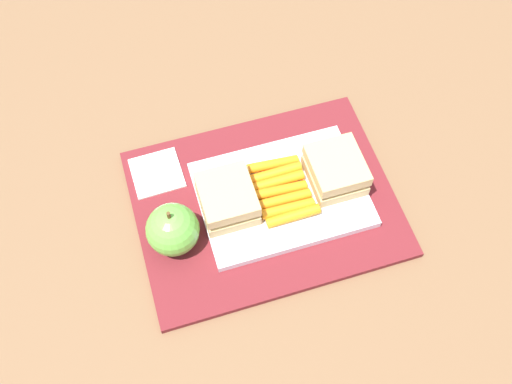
{
  "coord_description": "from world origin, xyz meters",
  "views": [
    {
      "loc": [
        0.13,
        0.38,
        0.74
      ],
      "look_at": [
        0.01,
        0.0,
        0.04
      ],
      "focal_mm": 41.7,
      "sensor_mm": 36.0,
      "label": 1
    }
  ],
  "objects_px": {
    "sandwich_half_right": "(227,199)",
    "paper_napkin": "(157,173)",
    "carrot_sticks_bundle": "(282,190)",
    "food_tray": "(281,194)",
    "sandwich_half_left": "(336,170)",
    "apple": "(173,230)"
  },
  "relations": [
    {
      "from": "carrot_sticks_bundle",
      "to": "apple",
      "type": "relative_size",
      "value": 1.24
    },
    {
      "from": "carrot_sticks_bundle",
      "to": "apple",
      "type": "xyz_separation_m",
      "value": [
        0.16,
        0.02,
        0.02
      ]
    },
    {
      "from": "paper_napkin",
      "to": "sandwich_half_right",
      "type": "bearing_deg",
      "value": 132.65
    },
    {
      "from": "food_tray",
      "to": "carrot_sticks_bundle",
      "type": "distance_m",
      "value": 0.01
    },
    {
      "from": "carrot_sticks_bundle",
      "to": "paper_napkin",
      "type": "xyz_separation_m",
      "value": [
        0.16,
        -0.09,
        -0.02
      ]
    },
    {
      "from": "sandwich_half_right",
      "to": "paper_napkin",
      "type": "relative_size",
      "value": 1.14
    },
    {
      "from": "sandwich_half_left",
      "to": "carrot_sticks_bundle",
      "type": "bearing_deg",
      "value": 0.26
    },
    {
      "from": "food_tray",
      "to": "sandwich_half_right",
      "type": "height_order",
      "value": "sandwich_half_right"
    },
    {
      "from": "food_tray",
      "to": "sandwich_half_left",
      "type": "relative_size",
      "value": 2.88
    },
    {
      "from": "sandwich_half_right",
      "to": "paper_napkin",
      "type": "distance_m",
      "value": 0.13
    },
    {
      "from": "sandwich_half_left",
      "to": "sandwich_half_right",
      "type": "bearing_deg",
      "value": 0.0
    },
    {
      "from": "apple",
      "to": "paper_napkin",
      "type": "distance_m",
      "value": 0.12
    },
    {
      "from": "carrot_sticks_bundle",
      "to": "food_tray",
      "type": "bearing_deg",
      "value": -145.66
    },
    {
      "from": "sandwich_half_right",
      "to": "apple",
      "type": "relative_size",
      "value": 0.98
    },
    {
      "from": "food_tray",
      "to": "paper_napkin",
      "type": "xyz_separation_m",
      "value": [
        0.16,
        -0.09,
        -0.0
      ]
    },
    {
      "from": "carrot_sticks_bundle",
      "to": "sandwich_half_right",
      "type": "bearing_deg",
      "value": -0.26
    },
    {
      "from": "food_tray",
      "to": "apple",
      "type": "distance_m",
      "value": 0.16
    },
    {
      "from": "food_tray",
      "to": "carrot_sticks_bundle",
      "type": "xyz_separation_m",
      "value": [
        0.0,
        0.0,
        0.01
      ]
    },
    {
      "from": "apple",
      "to": "paper_napkin",
      "type": "xyz_separation_m",
      "value": [
        0.0,
        -0.11,
        -0.03
      ]
    },
    {
      "from": "sandwich_half_left",
      "to": "paper_napkin",
      "type": "height_order",
      "value": "sandwich_half_left"
    },
    {
      "from": "apple",
      "to": "food_tray",
      "type": "bearing_deg",
      "value": -171.36
    },
    {
      "from": "food_tray",
      "to": "apple",
      "type": "height_order",
      "value": "apple"
    }
  ]
}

